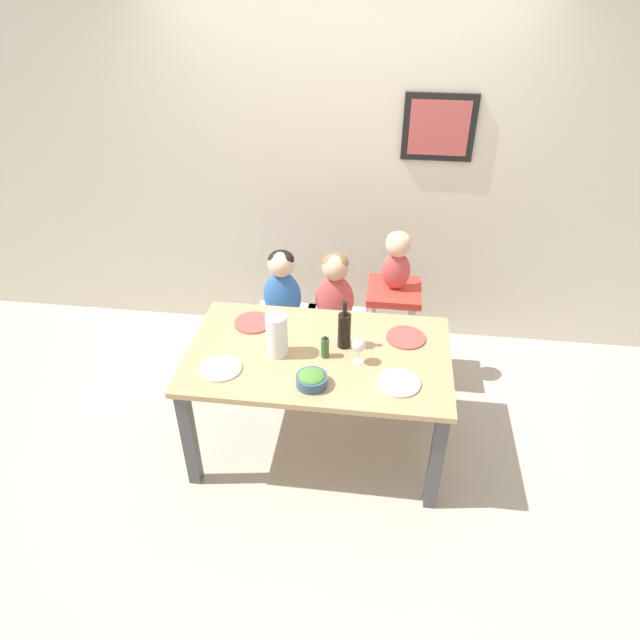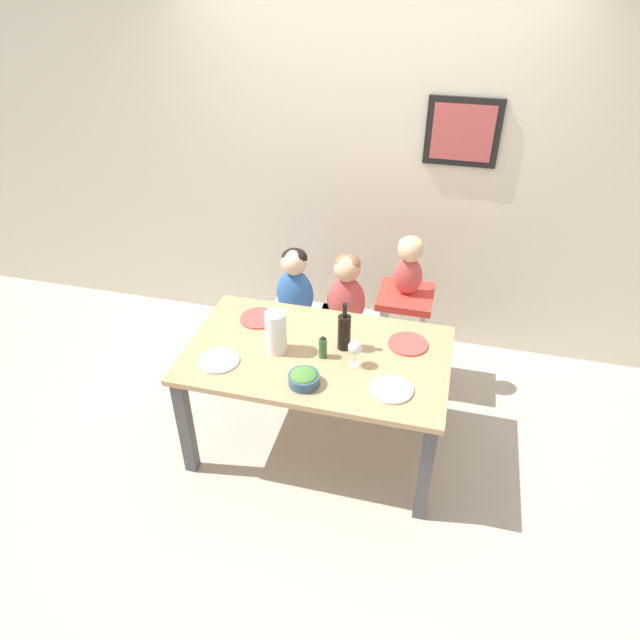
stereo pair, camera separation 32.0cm
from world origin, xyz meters
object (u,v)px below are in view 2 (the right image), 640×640
object	(u,v)px
wine_bottle	(344,331)
dinner_plate_front_right	(391,389)
chair_far_left	(296,324)
person_child_center	(346,289)
salad_bowl_large	(303,378)
dinner_plate_back_left	(259,318)
person_child_left	(295,282)
wine_glass_near	(355,348)
dinner_plate_back_right	(408,344)
chair_far_center	(345,331)
chair_right_highchair	(404,314)
paper_towel_roll	(276,332)
person_baby_right	(409,261)
dinner_plate_front_left	(219,360)

from	to	relation	value
wine_bottle	dinner_plate_front_right	bearing A→B (deg)	-42.74
chair_far_left	person_child_center	xyz separation A→B (m)	(0.36, 0.00, 0.35)
salad_bowl_large	dinner_plate_back_left	distance (m)	0.67
dinner_plate_back_left	person_child_left	bearing A→B (deg)	79.73
person_child_left	wine_glass_near	size ratio (longest dim) A/B	3.20
dinner_plate_back_right	wine_bottle	bearing A→B (deg)	-161.90
chair_far_center	dinner_plate_back_left	size ratio (longest dim) A/B	1.94
chair_right_highchair	dinner_plate_back_left	xyz separation A→B (m)	(-0.85, -0.49, 0.14)
person_child_center	dinner_plate_back_left	distance (m)	0.66
paper_towel_roll	dinner_plate_front_right	size ratio (longest dim) A/B	1.11
chair_right_highchair	dinner_plate_back_right	size ratio (longest dim) A/B	3.29
chair_right_highchair	person_baby_right	world-z (taller)	person_baby_right
person_child_center	dinner_plate_back_left	world-z (taller)	person_child_center
person_child_left	person_baby_right	xyz separation A→B (m)	(0.76, 0.00, 0.27)
salad_bowl_large	chair_right_highchair	bearing A→B (deg)	67.24
person_child_left	dinner_plate_front_right	distance (m)	1.23
person_baby_right	salad_bowl_large	size ratio (longest dim) A/B	2.39
dinner_plate_back_right	dinner_plate_front_right	distance (m)	0.41
paper_towel_roll	salad_bowl_large	distance (m)	0.34
chair_right_highchair	wine_bottle	size ratio (longest dim) A/B	2.51
paper_towel_roll	wine_bottle	bearing A→B (deg)	17.91
person_baby_right	dinner_plate_back_left	bearing A→B (deg)	-150.15
chair_far_left	person_child_center	world-z (taller)	person_child_center
chair_far_center	dinner_plate_front_left	xyz separation A→B (m)	(-0.53, -0.93, 0.36)
chair_far_left	wine_glass_near	bearing A→B (deg)	-53.71
person_child_left	person_baby_right	bearing A→B (deg)	0.04
salad_bowl_large	dinner_plate_back_right	bearing A→B (deg)	43.88
chair_far_left	dinner_plate_front_left	xyz separation A→B (m)	(-0.17, -0.93, 0.36)
wine_glass_near	dinner_plate_front_left	bearing A→B (deg)	-168.28
chair_far_center	wine_glass_near	bearing A→B (deg)	-74.90
chair_far_left	chair_far_center	distance (m)	0.36
wine_bottle	dinner_plate_front_left	bearing A→B (deg)	-155.59
chair_far_center	chair_far_left	bearing A→B (deg)	180.00
chair_far_left	dinner_plate_back_right	xyz separation A→B (m)	(0.84, -0.52, 0.36)
chair_right_highchair	salad_bowl_large	xyz separation A→B (m)	(-0.42, -1.00, 0.18)
chair_right_highchair	chair_far_center	bearing A→B (deg)	180.00
person_child_center	salad_bowl_large	xyz separation A→B (m)	(-0.02, -1.00, 0.04)
person_child_left	salad_bowl_large	bearing A→B (deg)	-71.16
person_child_center	dinner_plate_back_left	xyz separation A→B (m)	(-0.45, -0.49, 0.01)
chair_far_left	person_baby_right	size ratio (longest dim) A/B	1.12
dinner_plate_front_right	person_child_left	bearing A→B (deg)	130.59
person_child_center	dinner_plate_back_right	xyz separation A→B (m)	(0.48, -0.52, 0.01)
person_baby_right	dinner_plate_front_left	size ratio (longest dim) A/B	1.74
wine_glass_near	salad_bowl_large	xyz separation A→B (m)	(-0.23, -0.22, -0.08)
wine_glass_near	dinner_plate_back_right	bearing A→B (deg)	44.22
dinner_plate_back_left	wine_bottle	bearing A→B (deg)	-15.06
chair_right_highchair	dinner_plate_back_left	size ratio (longest dim) A/B	3.29
dinner_plate_back_left	dinner_plate_front_right	bearing A→B (deg)	-26.78
chair_far_left	dinner_plate_front_left	world-z (taller)	dinner_plate_front_left
chair_far_center	dinner_plate_front_left	bearing A→B (deg)	-119.63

